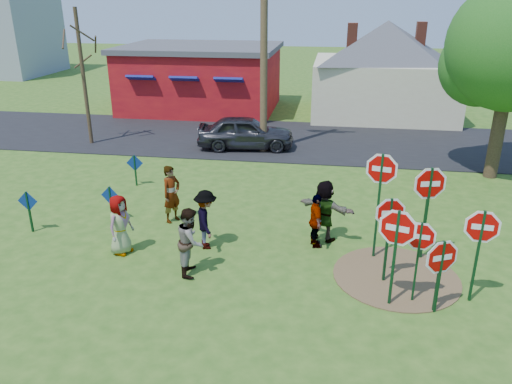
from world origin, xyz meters
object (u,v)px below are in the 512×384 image
person_a (120,225)px  suv (246,132)px  stop_sign_d (429,191)px  person_b (172,194)px  utility_pole (264,29)px  stop_sign_c (419,244)px  stop_sign_a (397,237)px  stop_sign_b (381,180)px

person_a → suv: (1.68, 10.52, -0.06)m
person_a → suv: bearing=7.5°
stop_sign_d → person_b: 7.64m
utility_pole → person_b: bearing=-102.7°
utility_pole → stop_sign_c: bearing=-65.6°
stop_sign_a → stop_sign_d: bearing=83.5°
stop_sign_a → stop_sign_b: bearing=112.9°
stop_sign_c → utility_pole: bearing=121.6°
stop_sign_b → utility_pole: utility_pole is taller
stop_sign_d → utility_pole: bearing=107.4°
stop_sign_d → person_b: bearing=156.0°
stop_sign_b → stop_sign_a: bearing=-71.4°
stop_sign_c → person_a: stop_sign_c is taller
utility_pole → person_a: bearing=-104.1°
stop_sign_d → utility_pole: size_ratio=0.27×
person_b → person_a: bearing=-169.7°
stop_sign_c → person_a: 7.84m
stop_sign_a → suv: size_ratio=0.57×
stop_sign_c → person_b: stop_sign_c is taller
stop_sign_c → stop_sign_a: bearing=-150.9°
stop_sign_c → person_b: bearing=160.8°
stop_sign_a → person_b: size_ratio=1.38×
stop_sign_a → suv: (-5.49, 11.95, -0.96)m
stop_sign_a → suv: bearing=131.9°
stop_sign_c → person_b: 7.79m
stop_sign_c → suv: 13.21m
stop_sign_a → stop_sign_c: size_ratio=1.18×
stop_sign_b → stop_sign_d: size_ratio=1.12×
utility_pole → stop_sign_d: bearing=-58.5°
person_a → person_b: 2.37m
stop_sign_b → stop_sign_c: 2.31m
stop_sign_b → person_b: bearing=180.0°
person_a → suv: size_ratio=0.39×
stop_sign_c → stop_sign_b: bearing=118.1°
person_a → utility_pole: utility_pole is taller
person_a → person_b: (0.76, 2.25, 0.07)m
stop_sign_b → person_b: (-6.19, 1.42, -1.35)m
stop_sign_b → suv: size_ratio=0.70×
person_a → stop_sign_d: bearing=-66.8°
stop_sign_a → person_a: 7.37m
stop_sign_a → suv: stop_sign_a is taller
person_a → utility_pole: bearing=2.5°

